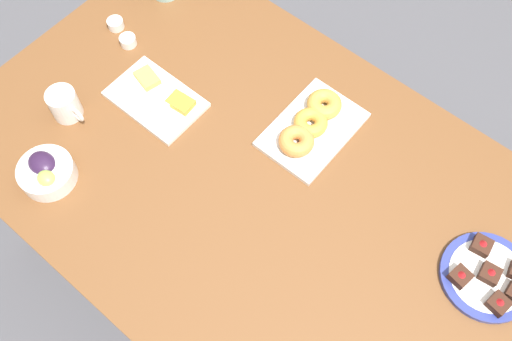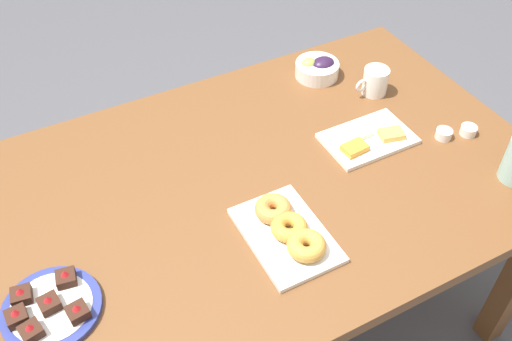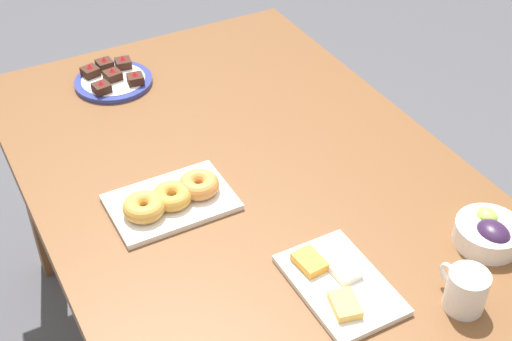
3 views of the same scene
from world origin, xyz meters
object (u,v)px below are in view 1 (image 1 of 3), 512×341
(dining_table, at_px, (256,192))
(jam_cup_berry, at_px, (128,41))
(croissant_platter, at_px, (311,125))
(dessert_plate, at_px, (488,277))
(cheese_platter, at_px, (157,98))
(grape_bowl, at_px, (46,172))
(jam_cup_honey, at_px, (115,24))
(coffee_mug, at_px, (65,104))

(dining_table, bearing_deg, jam_cup_berry, 170.24)
(croissant_platter, distance_m, dessert_plate, 0.58)
(cheese_platter, bearing_deg, dessert_plate, 8.17)
(grape_bowl, distance_m, jam_cup_berry, 0.47)
(jam_cup_honey, bearing_deg, dessert_plate, 1.22)
(croissant_platter, bearing_deg, jam_cup_honey, -172.60)
(grape_bowl, relative_size, dessert_plate, 0.65)
(dining_table, xyz_separation_m, jam_cup_berry, (-0.58, 0.10, 0.10))
(dining_table, height_order, coffee_mug, coffee_mug)
(grape_bowl, height_order, dessert_plate, grape_bowl)
(jam_cup_honey, xyz_separation_m, dessert_plate, (1.25, 0.03, -0.00))
(coffee_mug, relative_size, dessert_plate, 0.52)
(jam_cup_honey, bearing_deg, coffee_mug, -67.03)
(dining_table, relative_size, grape_bowl, 11.07)
(dining_table, bearing_deg, grape_bowl, -140.20)
(croissant_platter, xyz_separation_m, jam_cup_berry, (-0.60, -0.11, -0.01))
(grape_bowl, relative_size, cheese_platter, 0.56)
(jam_cup_berry, bearing_deg, coffee_mug, -79.55)
(coffee_mug, height_order, croissant_platter, coffee_mug)
(coffee_mug, bearing_deg, grape_bowl, -55.98)
(dining_table, bearing_deg, dessert_plate, 13.89)
(croissant_platter, height_order, dessert_plate, same)
(dessert_plate, bearing_deg, jam_cup_honey, -178.78)
(dining_table, xyz_separation_m, coffee_mug, (-0.52, -0.18, 0.13))
(cheese_platter, bearing_deg, dining_table, -1.41)
(coffee_mug, distance_m, cheese_platter, 0.25)
(dining_table, xyz_separation_m, jam_cup_honey, (-0.65, 0.12, 0.10))
(croissant_platter, bearing_deg, coffee_mug, -144.59)
(dining_table, relative_size, cheese_platter, 6.15)
(grape_bowl, distance_m, jam_cup_honey, 0.52)
(jam_cup_berry, bearing_deg, jam_cup_honey, 164.01)
(dining_table, height_order, croissant_platter, croissant_platter)
(coffee_mug, distance_m, grape_bowl, 0.20)
(cheese_platter, xyz_separation_m, croissant_platter, (0.39, 0.20, 0.01))
(cheese_platter, bearing_deg, coffee_mug, -129.77)
(grape_bowl, bearing_deg, jam_cup_honey, 117.16)
(coffee_mug, bearing_deg, jam_cup_honey, 112.97)
(dessert_plate, bearing_deg, grape_bowl, -154.02)
(croissant_platter, relative_size, jam_cup_honey, 5.83)
(coffee_mug, bearing_deg, dining_table, 18.87)
(cheese_platter, distance_m, croissant_platter, 0.44)
(jam_cup_berry, distance_m, dessert_plate, 1.17)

